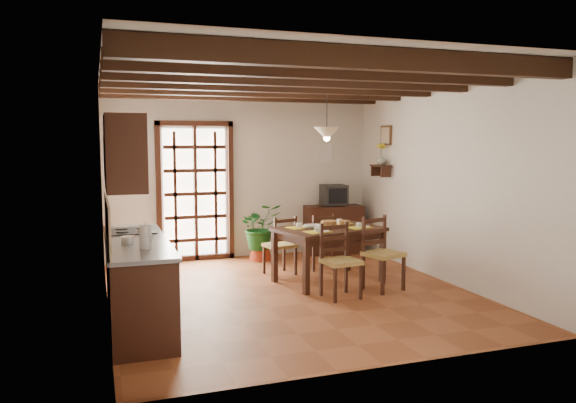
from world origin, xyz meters
name	(u,v)px	position (x,y,z in m)	size (l,w,h in m)	color
ground_plane	(291,293)	(0.00, 0.00, 0.00)	(5.00, 5.00, 0.00)	brown
room_shell	(291,152)	(0.00, 0.00, 1.82)	(4.52, 5.02, 2.81)	silver
ceiling_beams	(291,82)	(0.00, 0.00, 2.69)	(4.50, 4.34, 0.20)	black
french_door	(195,189)	(-0.80, 2.45, 1.18)	(1.26, 0.11, 2.32)	white
kitchen_counter	(137,281)	(-1.96, -0.60, 0.47)	(0.64, 2.25, 1.38)	black
upper_cabinet	(125,153)	(-2.08, -1.30, 1.85)	(0.35, 0.80, 0.70)	black
range_hood	(122,161)	(-2.05, -0.05, 1.73)	(0.38, 0.60, 0.54)	white
counter_items	(135,234)	(-1.95, -0.51, 0.96)	(0.50, 1.43, 0.25)	black
dining_table	(329,235)	(0.70, 0.41, 0.67)	(1.58, 1.21, 0.76)	#341A11
chair_near_left	(340,275)	(0.53, -0.38, 0.29)	(0.47, 0.46, 0.93)	tan
chair_near_right	(382,267)	(1.21, -0.21, 0.30)	(0.55, 0.54, 0.97)	tan
chair_far_left	(280,256)	(0.19, 1.03, 0.27)	(0.48, 0.46, 0.87)	tan
chair_far_right	(319,251)	(0.88, 1.19, 0.27)	(0.43, 0.41, 0.86)	tan
table_setting	(329,225)	(0.70, 0.41, 0.81)	(1.03, 0.68, 0.10)	yellow
table_bowl	(312,227)	(0.45, 0.40, 0.79)	(0.22, 0.22, 0.05)	white
sideboard	(333,229)	(1.57, 2.23, 0.42)	(0.98, 0.44, 0.84)	black
crt_tv	(334,195)	(1.57, 2.22, 1.03)	(0.42, 0.39, 0.35)	black
fuse_box	(325,153)	(1.50, 2.48, 1.75)	(0.25, 0.03, 0.32)	white
plant_pot	(260,253)	(0.19, 2.08, 0.11)	(0.38, 0.38, 0.23)	#9B2E16
potted_plant	(260,226)	(0.19, 2.08, 0.57)	(1.77, 1.52, 1.97)	#144C19
wall_shelf	(381,168)	(2.14, 1.60, 1.51)	(0.20, 0.42, 0.20)	black
shelf_vase	(381,160)	(2.14, 1.60, 1.65)	(0.15, 0.15, 0.15)	#B2BFB2
shelf_flowers	(381,147)	(2.14, 1.60, 1.86)	(0.14, 0.14, 0.36)	yellow
framed_picture	(386,135)	(2.22, 1.60, 2.05)	(0.03, 0.32, 0.32)	brown
pendant_lamp	(327,132)	(0.70, 0.51, 2.08)	(0.36, 0.36, 0.84)	black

